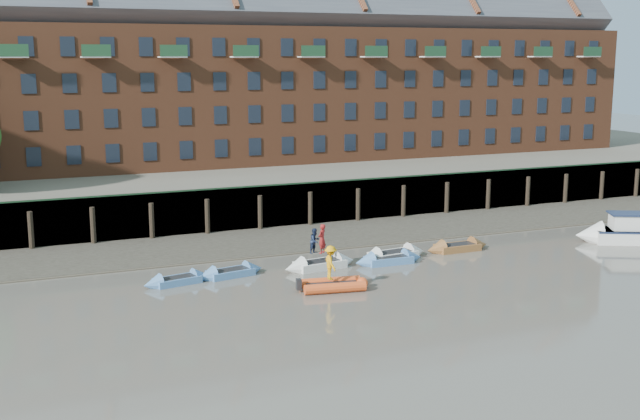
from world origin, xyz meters
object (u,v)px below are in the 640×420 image
person_rower_a (322,239)px  rowboat_3 (320,265)px  rowboat_1 (177,280)px  person_rower_b (315,241)px  rowboat_2 (230,273)px  rowboat_6 (457,247)px  person_rib_crew (331,263)px  rowboat_5 (393,255)px  rowboat_4 (389,260)px  rib_tender (335,285)px  motor_launch (617,233)px

person_rower_a → rowboat_3: bearing=-26.0°
rowboat_1 → person_rower_b: size_ratio=2.69×
rowboat_2 → rowboat_6: 15.65m
person_rower_b → person_rib_crew: size_ratio=0.82×
rowboat_5 → person_rib_crew: bearing=-150.2°
rowboat_3 → rowboat_4: (4.42, -0.54, -0.01)m
person_rower_b → person_rib_crew: 4.67m
rib_tender → motor_launch: (22.58, 2.92, 0.40)m
rowboat_1 → rowboat_3: size_ratio=0.85×
rowboat_5 → person_rower_b: (-5.45, -0.16, 1.46)m
rowboat_3 → rowboat_6: 10.14m
person_rower_b → person_rib_crew: bearing=-131.0°
rowboat_3 → rowboat_1: bearing=172.5°
rowboat_3 → motor_launch: motor_launch is taller
rowboat_5 → rib_tender: bearing=-148.7°
rowboat_1 → rowboat_3: rowboat_3 is taller
person_rib_crew → rib_tender: bearing=-100.3°
rowboat_5 → person_rower_b: 5.64m
rowboat_3 → person_rower_a: bearing=7.4°
rowboat_6 → rowboat_5: bearing=-177.7°
rib_tender → person_rower_b: size_ratio=2.47×
motor_launch → rowboat_1: bearing=23.4°
rib_tender → motor_launch: motor_launch is taller
rib_tender → person_rower_b: person_rower_b is taller
person_rib_crew → rowboat_2: bearing=47.5°
rowboat_1 → rib_tender: (7.81, -4.48, 0.08)m
person_rower_b → rowboat_1: bearing=151.7°
rowboat_6 → rib_tender: bearing=-156.1°
rowboat_6 → motor_launch: bearing=-11.3°
rowboat_4 → rowboat_5: size_ratio=0.92×
rowboat_6 → person_rib_crew: person_rib_crew is taller
motor_launch → person_rib_crew: size_ratio=3.55×
rowboat_6 → person_rower_a: bearing=-177.4°
rowboat_3 → rowboat_5: size_ratio=1.00×
rowboat_2 → rowboat_3: size_ratio=0.88×
rib_tender → rowboat_5: bearing=47.2°
rowboat_5 → person_rower_a: size_ratio=2.74×
rowboat_3 → person_rib_crew: person_rib_crew is taller
rowboat_2 → rowboat_5: bearing=-11.1°
rowboat_3 → person_rib_crew: (-1.20, -4.38, 1.31)m
rowboat_3 → motor_launch: 21.68m
motor_launch → person_rower_a: (-21.48, 1.57, 1.16)m
rowboat_6 → person_rib_crew: size_ratio=2.43×
rowboat_3 → person_rib_crew: bearing=-112.6°
rowboat_2 → motor_launch: (27.15, -1.93, 0.46)m
rowboat_2 → rib_tender: size_ratio=1.13×
rowboat_2 → person_rower_b: 5.49m
motor_launch → person_rib_crew: 23.01m
rowboat_4 → rowboat_6: 5.82m
rowboat_4 → motor_launch: 17.24m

